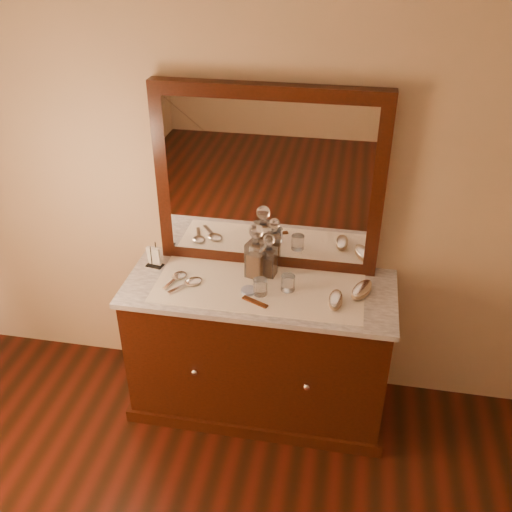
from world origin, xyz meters
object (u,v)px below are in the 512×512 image
(pin_dish, at_px, (249,291))
(comb, at_px, (255,302))
(mirror_frame, at_px, (268,181))
(hand_mirror_outer, at_px, (177,277))
(decanter_left, at_px, (256,256))
(napkin_rack, at_px, (154,257))
(brush_near, at_px, (336,300))
(dresser_cabinet, at_px, (259,350))
(decanter_right, at_px, (269,259))
(hand_mirror_inner, at_px, (190,283))
(brush_far, at_px, (362,290))

(pin_dish, distance_m, comb, 0.10)
(comb, bearing_deg, mirror_frame, 115.52)
(comb, xyz_separation_m, hand_mirror_outer, (-0.45, 0.14, 0.00))
(decanter_left, bearing_deg, napkin_rack, -179.50)
(brush_near, xyz_separation_m, hand_mirror_outer, (-0.85, 0.07, -0.01))
(dresser_cabinet, bearing_deg, decanter_left, 109.87)
(brush_near, bearing_deg, decanter_right, 151.93)
(hand_mirror_outer, relative_size, hand_mirror_inner, 0.98)
(hand_mirror_inner, bearing_deg, pin_dish, -2.22)
(dresser_cabinet, bearing_deg, brush_near, -11.76)
(dresser_cabinet, bearing_deg, brush_far, 2.50)
(brush_far, bearing_deg, comb, -161.74)
(pin_dish, distance_m, hand_mirror_outer, 0.41)
(napkin_rack, height_order, hand_mirror_outer, napkin_rack)
(pin_dish, height_order, napkin_rack, napkin_rack)
(hand_mirror_outer, bearing_deg, brush_near, -4.97)
(hand_mirror_inner, bearing_deg, brush_far, 4.78)
(dresser_cabinet, xyz_separation_m, decanter_left, (-0.04, 0.10, 0.56))
(brush_near, xyz_separation_m, hand_mirror_inner, (-0.77, 0.03, -0.01))
(napkin_rack, bearing_deg, comb, -21.65)
(dresser_cabinet, bearing_deg, decanter_right, 75.24)
(brush_near, bearing_deg, napkin_rack, 170.10)
(pin_dish, xyz_separation_m, hand_mirror_inner, (-0.32, 0.01, 0.00))
(dresser_cabinet, distance_m, napkin_rack, 0.79)
(dresser_cabinet, distance_m, decanter_left, 0.57)
(napkin_rack, relative_size, brush_far, 0.72)
(mirror_frame, relative_size, napkin_rack, 8.70)
(dresser_cabinet, distance_m, brush_near, 0.62)
(napkin_rack, distance_m, hand_mirror_outer, 0.20)
(decanter_right, relative_size, brush_far, 1.31)
(pin_dish, distance_m, hand_mirror_inner, 0.32)
(decanter_right, distance_m, brush_near, 0.43)
(dresser_cabinet, distance_m, comb, 0.47)
(hand_mirror_outer, xyz_separation_m, hand_mirror_inner, (0.08, -0.04, 0.00))
(comb, bearing_deg, pin_dish, 143.90)
(dresser_cabinet, bearing_deg, napkin_rack, 171.35)
(comb, distance_m, brush_near, 0.41)
(napkin_rack, bearing_deg, pin_dish, -15.48)
(pin_dish, relative_size, brush_near, 0.52)
(napkin_rack, height_order, decanter_left, decanter_left)
(dresser_cabinet, xyz_separation_m, hand_mirror_inner, (-0.36, -0.05, 0.45))
(pin_dish, bearing_deg, comb, -61.06)
(mirror_frame, xyz_separation_m, hand_mirror_outer, (-0.45, -0.26, -0.49))
(dresser_cabinet, distance_m, pin_dish, 0.46)
(decanter_left, relative_size, brush_near, 1.97)
(decanter_right, height_order, hand_mirror_outer, decanter_right)
(brush_far, bearing_deg, dresser_cabinet, -177.50)
(mirror_frame, height_order, decanter_left, mirror_frame)
(hand_mirror_outer, bearing_deg, hand_mirror_inner, -26.22)
(comb, xyz_separation_m, decanter_left, (-0.04, 0.25, 0.12))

